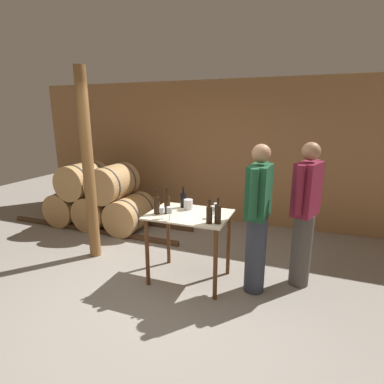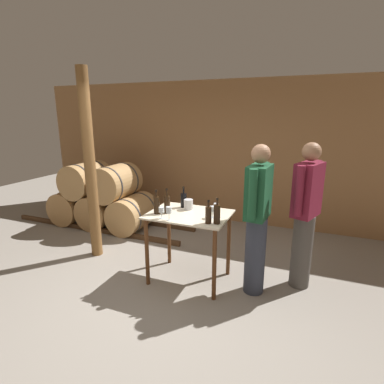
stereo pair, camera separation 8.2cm
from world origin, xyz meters
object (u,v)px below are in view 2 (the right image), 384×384
Objects in this scene: wooden_post at (90,167)px; wine_bottle_far_left at (157,204)px; person_visitor_with_scarf at (257,217)px; wine_glass_near_right at (216,206)px; person_host at (305,213)px; wine_glass_near_center at (169,210)px; wine_glass_far_side at (213,209)px; wine_bottle_right at (208,215)px; wine_bottle_center at (184,200)px; wine_bottle_far_right at (217,214)px; ice_bucket at (188,204)px; wine_glass_near_left at (161,210)px; wine_bottle_left at (167,204)px.

wooden_post is 9.01× the size of wine_bottle_far_left.
wooden_post is at bearing 177.73° from person_visitor_with_scarf.
person_host reaches higher than wine_glass_near_right.
person_host reaches higher than wine_glass_near_center.
wine_glass_far_side is at bearing -5.08° from wooden_post.
wine_bottle_right is at bearing -151.19° from person_visitor_with_scarf.
person_visitor_with_scarf is (0.99, -0.18, -0.06)m from wine_bottle_center.
person_visitor_with_scarf reaches higher than wine_bottle_far_right.
person_visitor_with_scarf is at bearing 8.18° from wine_glass_far_side.
wine_bottle_far_left is 0.42m from ice_bucket.
wine_bottle_center is (0.20, 0.36, -0.02)m from wine_bottle_far_left.
wooden_post is 19.34× the size of wine_glass_far_side.
wine_glass_far_side is at bearing -157.73° from person_host.
wooden_post reaches higher than wine_glass_near_left.
ice_bucket is (1.51, 0.02, -0.39)m from wooden_post.
wine_glass_near_center is 0.09× the size of person_visitor_with_scarf.
wooden_post is 1.98m from wine_bottle_right.
person_visitor_with_scarf is (0.49, 0.27, -0.06)m from wine_bottle_right.
wine_bottle_right is 1.65× the size of wine_glass_near_center.
wine_bottle_left is 0.61m from wine_bottle_right.
wine_glass_near_center is at bearing -12.11° from wine_glass_near_left.
wine_bottle_center is (0.09, 0.30, -0.02)m from wine_bottle_left.
wine_bottle_center is (1.42, 0.08, -0.35)m from wooden_post.
wine_bottle_left is 0.27m from wine_glass_near_center.
wine_bottle_far_left is at bearing -134.41° from ice_bucket.
wine_bottle_center is at bearing 169.93° from person_visitor_with_scarf.
person_visitor_with_scarf is at bearing -145.88° from person_host.
wine_bottle_center reaches higher than wine_glass_far_side.
ice_bucket is (0.30, 0.30, -0.05)m from wine_bottle_far_left.
wine_bottle_far_right is 2.17× the size of wine_glass_near_left.
wine_glass_near_left is 0.47m from ice_bucket.
wine_bottle_far_left reaches higher than wine_glass_near_right.
wine_bottle_far_left reaches higher than wine_glass_far_side.
wine_glass_near_right is (-0.12, 0.34, -0.02)m from wine_bottle_far_right.
wine_bottle_center is 0.50m from wine_glass_near_left.
wine_glass_near_center is at bearing -58.98° from wine_bottle_left.
wine_glass_near_center is at bearing -147.72° from wine_glass_far_side.
person_host is (1.00, 0.61, -0.05)m from wine_bottle_right.
wine_bottle_far_left is at bearing -157.28° from wine_glass_near_right.
wine_bottle_left is 2.44× the size of wine_glass_near_right.
wine_bottle_center is 1.97× the size of wine_glass_far_side.
wine_glass_near_center is at bearing -154.53° from person_host.
wine_bottle_center reaches higher than wine_glass_near_right.
wine_bottle_left is 1.16× the size of wine_bottle_right.
wine_bottle_center is 2.11× the size of ice_bucket.
wine_bottle_left is 0.30m from ice_bucket.
wooden_post reaches higher than wine_bottle_center.
wine_bottle_far_left is 0.79m from wine_bottle_far_right.
ice_bucket is 1.42m from person_host.
wooden_post is 21.20× the size of wine_glass_near_right.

